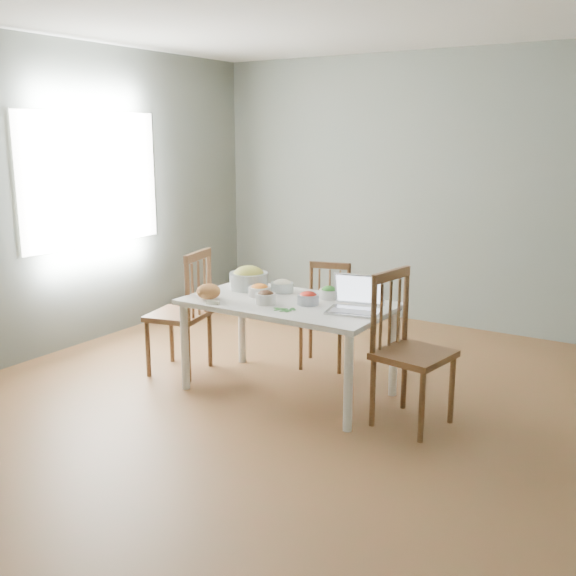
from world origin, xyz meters
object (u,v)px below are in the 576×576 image
Objects in this scene: chair_far at (325,316)px; chair_left at (178,312)px; chair_right at (414,351)px; laptop at (354,295)px; bread_boule at (208,291)px; dining_table at (288,347)px; bowl_squash at (249,278)px.

chair_left is (-0.93, -0.75, 0.08)m from chair_far.
chair_left is at bearing 100.44° from chair_right.
chair_far is 1.00m from laptop.
chair_left is at bearing 159.88° from bread_boule.
dining_table is 1.76× the size of chair_far.
chair_left is 5.61× the size of bread_boule.
bread_boule is (-1.54, -0.22, 0.25)m from chair_right.
bowl_squash is 0.86× the size of laptop.
laptop is at bearing 79.61° from chair_left.
bread_boule is 1.11m from laptop.
chair_right is (2.00, 0.05, 0.01)m from chair_left.
chair_left reaches higher than dining_table.
dining_table is 0.72m from laptop.
chair_right is 1.53m from bowl_squash.
laptop is (1.54, 0.07, 0.32)m from chair_left.
chair_left is 0.65m from bowl_squash.
chair_far is (-0.06, 0.66, 0.07)m from dining_table.
chair_far is at bearing 48.85° from bowl_squash.
chair_far is 1.20m from chair_left.
chair_left is 1.57m from laptop.
chair_right is at bearing 78.51° from chair_left.
chair_far is 4.76× the size of bread_boule.
chair_far is 0.74m from bowl_squash.
chair_right is at bearing -14.79° from laptop.
bowl_squash is (0.05, 0.44, 0.03)m from bread_boule.
dining_table is 4.95× the size of bowl_squash.
chair_left is at bearing -174.63° from dining_table.
dining_table is at bearing 82.41° from chair_left.
laptop reaches higher than chair_far.
dining_table is at bearing 164.93° from laptop.
laptop is (1.08, 0.24, 0.06)m from bread_boule.
chair_left is 2.84× the size of laptop.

